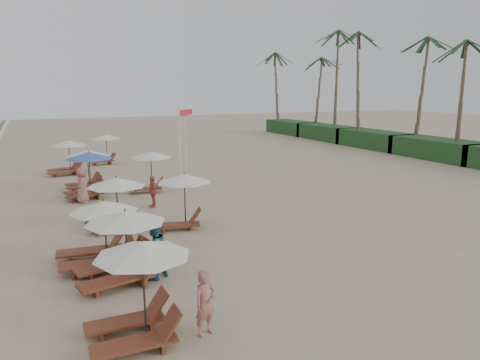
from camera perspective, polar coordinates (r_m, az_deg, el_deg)
name	(u,v)px	position (r m, az deg, el deg)	size (l,w,h in m)	color
ground	(310,263)	(15.32, 8.76, -10.25)	(160.00, 160.00, 0.00)	tan
shrub_hedge	(438,149)	(40.19, 23.68, 3.61)	(3.20, 53.00, 1.60)	#193D1C
palm_row	(438,33)	(40.65, 23.67, 16.60)	(7.00, 52.00, 12.30)	brown
lounger_station_0	(135,292)	(10.65, -13.11, -13.59)	(2.45, 2.17, 2.34)	brown
lounger_station_1	(117,248)	(13.99, -15.19, -8.21)	(2.85, 2.46, 2.10)	brown
lounger_station_2	(96,236)	(15.38, -17.64, -6.78)	(2.73, 2.20, 2.10)	brown
lounger_station_3	(113,201)	(18.96, -15.70, -2.51)	(2.53, 2.36, 2.12)	brown
lounger_station_4	(86,173)	(24.87, -18.78, 0.83)	(2.65, 2.45, 2.39)	brown
lounger_station_5	(85,167)	(27.11, -18.91, 1.56)	(2.58, 2.43, 2.23)	brown
lounger_station_6	(66,158)	(32.24, -21.08, 2.64)	(2.75, 2.47, 2.25)	brown
inland_station_0	(182,193)	(18.51, -7.32, -1.66)	(2.59, 2.24, 2.22)	brown
inland_station_1	(149,166)	(25.36, -11.40, 1.78)	(2.59, 2.24, 2.22)	brown
inland_station_2	(105,145)	(35.56, -16.65, 4.28)	(2.57, 2.24, 2.22)	brown
beachgoer_near	(205,303)	(10.84, -4.41, -15.19)	(0.57, 0.37, 1.56)	#A16357
beachgoer_mid_a	(154,250)	(13.90, -10.73, -8.65)	(0.88, 0.68, 1.81)	#2D6B88
beachgoer_mid_b	(131,226)	(16.73, -13.54, -5.64)	(1.04, 0.60, 1.61)	#92614A
beachgoer_far_a	(153,191)	(22.10, -10.93, -1.42)	(0.91, 0.38, 1.56)	#C1504D
beachgoer_far_b	(82,185)	(23.84, -19.21, -0.60)	(0.89, 0.58, 1.82)	#9F6456
flag_pole_near	(180,137)	(30.06, -7.52, 5.34)	(0.60, 0.08, 4.45)	silver
flag_pole_far	(186,133)	(33.47, -6.79, 5.88)	(0.59, 0.08, 4.34)	silver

